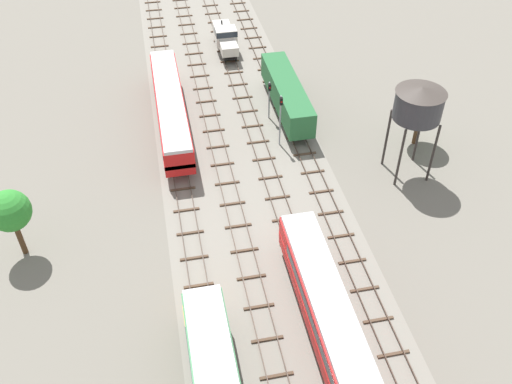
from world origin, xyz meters
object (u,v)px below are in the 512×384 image
(diesel_railcar_centre_left_near, at_px, (333,327))
(signal_post_nearest, at_px, (269,95))
(freight_boxcar_centre_midfar, at_px, (287,93))
(shunter_loco_centre_left_far, at_px, (225,37))
(diesel_railcar_far_left_mid, at_px, (170,107))
(water_tower, at_px, (419,104))
(signal_post_near, at_px, (280,115))

(diesel_railcar_centre_left_near, height_order, signal_post_nearest, signal_post_nearest)
(freight_boxcar_centre_midfar, distance_m, shunter_loco_centre_left_far, 16.55)
(diesel_railcar_far_left_mid, relative_size, water_tower, 2.14)
(diesel_railcar_far_left_mid, bearing_deg, water_tower, -29.60)
(diesel_railcar_far_left_mid, relative_size, shunter_loco_centre_left_far, 2.42)
(diesel_railcar_far_left_mid, relative_size, freight_boxcar_centre_midfar, 1.46)
(diesel_railcar_far_left_mid, xyz_separation_m, water_tower, (21.73, -12.35, 5.29))
(diesel_railcar_centre_left_near, height_order, shunter_loco_centre_left_far, diesel_railcar_centre_left_near)
(diesel_railcar_centre_left_near, height_order, water_tower, water_tower)
(diesel_railcar_far_left_mid, relative_size, signal_post_nearest, 4.55)
(diesel_railcar_far_left_mid, xyz_separation_m, freight_boxcar_centre_midfar, (12.85, 0.38, -0.15))
(diesel_railcar_centre_left_near, relative_size, signal_post_nearest, 4.55)
(signal_post_near, bearing_deg, water_tower, -31.89)
(water_tower, bearing_deg, signal_post_near, 148.11)
(diesel_railcar_centre_left_near, relative_size, freight_boxcar_centre_midfar, 1.46)
(diesel_railcar_centre_left_near, bearing_deg, shunter_loco_centre_left_far, 90.00)
(shunter_loco_centre_left_far, bearing_deg, freight_boxcar_centre_midfar, -74.98)
(shunter_loco_centre_left_far, relative_size, signal_post_near, 1.44)
(diesel_railcar_far_left_mid, bearing_deg, signal_post_nearest, -1.96)
(diesel_railcar_centre_left_near, relative_size, shunter_loco_centre_left_far, 2.42)
(signal_post_nearest, bearing_deg, freight_boxcar_centre_midfar, 19.26)
(freight_boxcar_centre_midfar, bearing_deg, signal_post_near, -110.09)
(shunter_loco_centre_left_far, xyz_separation_m, signal_post_nearest, (2.14, -16.73, 0.89))
(diesel_railcar_far_left_mid, bearing_deg, freight_boxcar_centre_midfar, 1.71)
(diesel_railcar_far_left_mid, height_order, signal_post_nearest, signal_post_nearest)
(freight_boxcar_centre_midfar, bearing_deg, shunter_loco_centre_left_far, 105.02)
(signal_post_near, bearing_deg, diesel_railcar_centre_left_near, -94.94)
(freight_boxcar_centre_midfar, xyz_separation_m, water_tower, (8.89, -12.73, 5.44))
(signal_post_near, bearing_deg, shunter_loco_centre_left_far, 95.60)
(diesel_railcar_far_left_mid, height_order, freight_boxcar_centre_midfar, diesel_railcar_far_left_mid)
(freight_boxcar_centre_midfar, bearing_deg, diesel_railcar_far_left_mid, -178.29)
(freight_boxcar_centre_midfar, distance_m, water_tower, 16.45)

